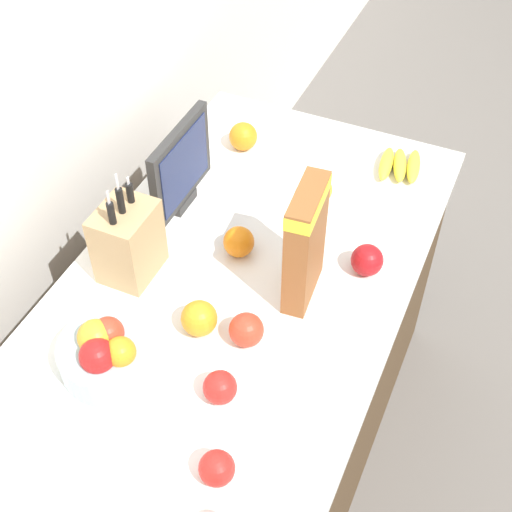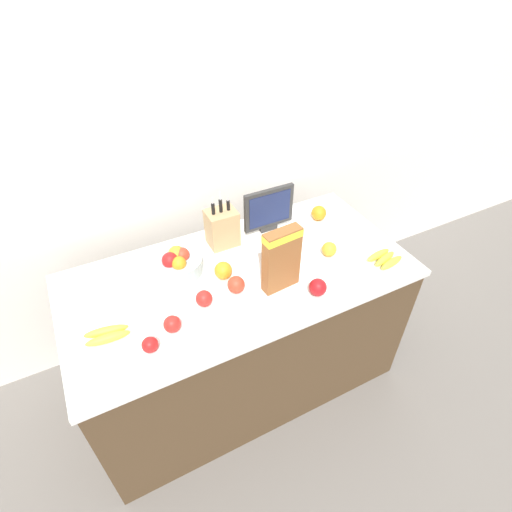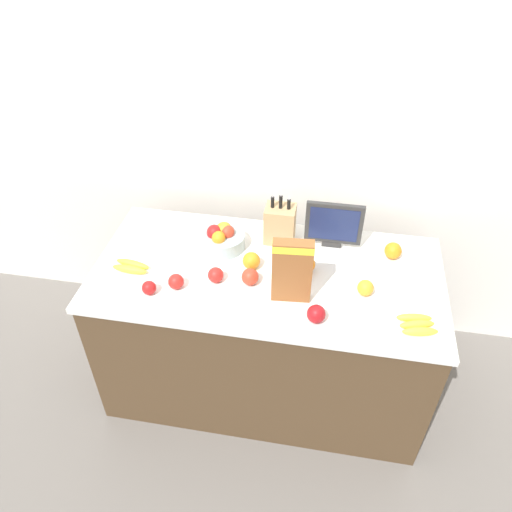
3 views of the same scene
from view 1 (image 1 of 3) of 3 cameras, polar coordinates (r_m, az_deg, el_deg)
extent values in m
plane|color=slate|center=(2.49, -2.12, -17.06)|extent=(14.00, 14.00, 0.00)
cube|color=#4C3823|center=(2.13, -2.43, -11.92)|extent=(1.69, 0.81, 0.84)
cube|color=white|center=(1.78, -2.85, -4.44)|extent=(1.72, 0.84, 0.03)
cube|color=tan|center=(1.80, -10.21, 1.12)|extent=(0.16, 0.13, 0.20)
cylinder|color=black|center=(1.69, -11.50, 3.37)|extent=(0.02, 0.02, 0.06)
cube|color=silver|center=(1.66, -11.74, 4.61)|extent=(0.01, 0.00, 0.04)
cylinder|color=black|center=(1.71, -10.79, 4.37)|extent=(0.02, 0.02, 0.07)
cube|color=silver|center=(1.67, -11.06, 5.86)|extent=(0.01, 0.00, 0.04)
cylinder|color=black|center=(1.74, -10.04, 5.00)|extent=(0.02, 0.02, 0.05)
cube|color=silver|center=(1.72, -10.20, 5.94)|extent=(0.01, 0.00, 0.02)
cube|color=#2D2D2D|center=(2.02, -5.76, 4.38)|extent=(0.10, 0.03, 0.03)
cube|color=#2D2D2D|center=(1.94, -6.04, 7.26)|extent=(0.29, 0.02, 0.23)
cube|color=#19234C|center=(1.94, -5.69, 7.16)|extent=(0.25, 0.00, 0.19)
cube|color=brown|center=(1.68, 3.95, 0.90)|extent=(0.18, 0.07, 0.32)
cube|color=yellow|center=(1.59, 4.19, 4.39)|extent=(0.19, 0.08, 0.04)
cylinder|color=#99B2B7|center=(1.66, -11.65, -7.78)|extent=(0.23, 0.23, 0.08)
sphere|color=red|center=(1.63, -11.77, -6.03)|extent=(0.07, 0.07, 0.07)
sphere|color=orange|center=(1.63, -12.69, -6.35)|extent=(0.08, 0.08, 0.08)
sphere|color=red|center=(1.60, -12.57, -7.82)|extent=(0.08, 0.08, 0.08)
sphere|color=orange|center=(1.59, -10.79, -7.55)|extent=(0.07, 0.07, 0.07)
ellipsoid|color=yellow|center=(2.17, 10.37, 7.28)|extent=(0.16, 0.06, 0.04)
ellipsoid|color=yellow|center=(2.17, 11.43, 7.15)|extent=(0.16, 0.08, 0.04)
ellipsoid|color=yellow|center=(2.18, 12.49, 7.01)|extent=(0.16, 0.07, 0.04)
sphere|color=red|center=(1.58, -2.90, -10.45)|extent=(0.08, 0.08, 0.08)
sphere|color=#A31419|center=(1.83, 8.88, -0.33)|extent=(0.08, 0.08, 0.08)
sphere|color=red|center=(1.66, -0.78, -5.93)|extent=(0.08, 0.08, 0.08)
sphere|color=red|center=(1.48, -3.15, -16.59)|extent=(0.07, 0.07, 0.07)
sphere|color=orange|center=(1.69, -4.57, -4.99)|extent=(0.09, 0.09, 0.09)
sphere|color=orange|center=(2.02, 5.05, 5.31)|extent=(0.08, 0.08, 0.08)
sphere|color=orange|center=(2.20, -1.03, 9.55)|extent=(0.09, 0.09, 0.09)
sphere|color=orange|center=(1.86, -1.39, 1.14)|extent=(0.08, 0.08, 0.08)
camera|label=2|loc=(0.89, 87.30, 1.99)|focal=28.00mm
camera|label=3|loc=(1.83, 81.82, 20.68)|focal=35.00mm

